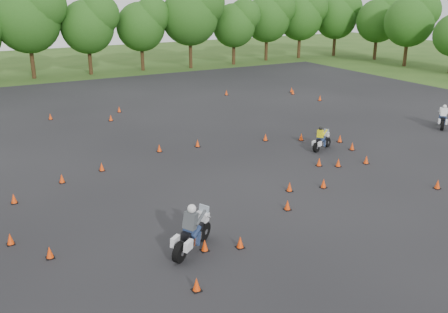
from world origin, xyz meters
name	(u,v)px	position (x,y,z in m)	size (l,w,h in m)	color
ground	(267,206)	(0.00, 0.00, 0.00)	(140.00, 140.00, 0.00)	#2D5119
asphalt_pad	(207,167)	(0.00, 6.00, 0.01)	(62.00, 62.00, 0.00)	black
treeline	(90,38)	(1.57, 35.11, 4.61)	(86.87, 32.44, 10.75)	#224E16
traffic_cones	(224,163)	(0.83, 5.49, 0.23)	(35.97, 32.96, 0.45)	#ED3F09
rider_grey	(191,226)	(-4.75, -2.02, 1.01)	(2.61, 0.80, 2.01)	#3D4145
rider_yellow	(323,138)	(7.63, 5.35, 0.75)	(1.94, 0.60, 1.50)	gold
rider_white	(443,116)	(18.37, 5.25, 0.85)	(2.19, 0.67, 1.69)	silver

